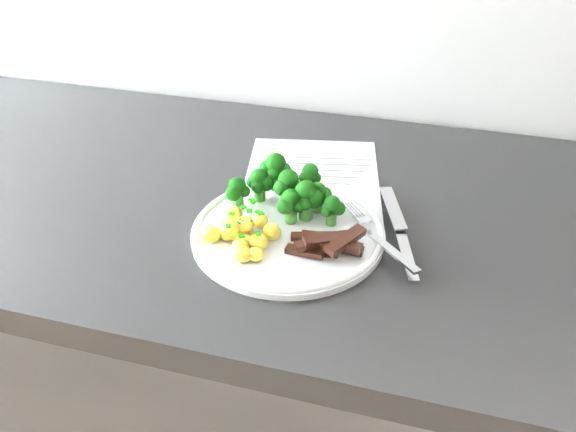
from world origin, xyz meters
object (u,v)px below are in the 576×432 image
at_px(recipe_paper, 312,184).
at_px(potatoes, 241,233).
at_px(counter, 313,411).
at_px(fork, 381,239).
at_px(plate, 288,231).
at_px(knife, 402,241).
at_px(beef_strips, 328,243).
at_px(broccoli, 289,188).

relative_size(recipe_paper, potatoes, 3.25).
xyz_separation_m(counter, fork, (0.09, -0.08, 0.47)).
relative_size(plate, knife, 1.27).
bearing_deg(beef_strips, counter, 106.60).
relative_size(potatoes, fork, 0.74).
distance_m(beef_strips, fork, 0.07).
bearing_deg(potatoes, fork, 12.68).
relative_size(plate, beef_strips, 2.65).
xyz_separation_m(potatoes, fork, (0.17, 0.04, -0.00)).
relative_size(broccoli, fork, 1.24).
height_order(beef_strips, knife, beef_strips).
bearing_deg(recipe_paper, beef_strips, -69.93).
bearing_deg(counter, fork, -40.12).
height_order(plate, knife, knife).
distance_m(recipe_paper, potatoes, 0.18).
relative_size(fork, knife, 0.66).
relative_size(counter, potatoes, 24.90).
xyz_separation_m(plate, potatoes, (-0.05, -0.04, 0.01)).
bearing_deg(broccoli, counter, 39.54).
xyz_separation_m(recipe_paper, fork, (0.12, -0.13, 0.02)).
distance_m(broccoli, knife, 0.16).
height_order(counter, fork, fork).
xyz_separation_m(broccoli, beef_strips, (0.07, -0.07, -0.02)).
relative_size(recipe_paper, broccoli, 1.94).
height_order(plate, beef_strips, beef_strips).
bearing_deg(knife, potatoes, -164.77).
height_order(counter, recipe_paper, recipe_paper).
distance_m(plate, fork, 0.12).
bearing_deg(broccoli, beef_strips, -46.59).
relative_size(beef_strips, knife, 0.48).
height_order(broccoli, fork, broccoli).
bearing_deg(plate, potatoes, -142.99).
relative_size(plate, potatoes, 2.57).
distance_m(recipe_paper, broccoli, 0.09).
distance_m(broccoli, potatoes, 0.09).
bearing_deg(counter, beef_strips, -73.40).
distance_m(plate, broccoli, 0.06).
distance_m(counter, beef_strips, 0.48).
bearing_deg(potatoes, knife, 15.23).
height_order(potatoes, beef_strips, potatoes).
relative_size(counter, beef_strips, 25.65).
xyz_separation_m(potatoes, beef_strips, (0.11, 0.01, -0.00)).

